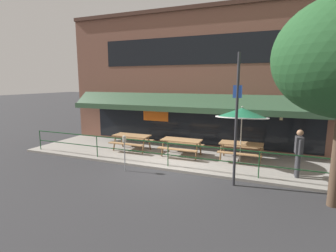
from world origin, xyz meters
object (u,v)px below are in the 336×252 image
at_px(parking_meter_near, 124,142).
at_px(picnic_table_right, 241,147).
at_px(patio_umbrella_right, 242,113).
at_px(picnic_table_centre, 181,143).
at_px(pedestrian_walking, 299,151).
at_px(picnic_table_left, 132,138).
at_px(street_sign_pole, 236,120).

bearing_deg(parking_meter_near, picnic_table_right, 34.86).
bearing_deg(patio_umbrella_right, picnic_table_centre, -179.13).
bearing_deg(pedestrian_walking, parking_meter_near, -165.69).
bearing_deg(picnic_table_right, patio_umbrella_right, -90.00).
relative_size(patio_umbrella_right, pedestrian_walking, 1.40).
bearing_deg(parking_meter_near, pedestrian_walking, 14.31).
xyz_separation_m(picnic_table_left, pedestrian_walking, (7.30, -0.96, 0.35)).
bearing_deg(picnic_table_centre, street_sign_pole, -41.15).
bearing_deg(parking_meter_near, picnic_table_centre, 60.06).
xyz_separation_m(patio_umbrella_right, street_sign_pole, (0.11, -2.40, 0.06)).
xyz_separation_m(picnic_table_centre, picnic_table_right, (2.60, 0.30, 0.00)).
distance_m(pedestrian_walking, street_sign_pole, 2.72).
relative_size(picnic_table_centre, patio_umbrella_right, 0.75).
height_order(picnic_table_left, parking_meter_near, parking_meter_near).
distance_m(picnic_table_left, street_sign_pole, 6.01).
bearing_deg(picnic_table_left, patio_umbrella_right, 0.29).
bearing_deg(parking_meter_near, picnic_table_left, 114.47).
bearing_deg(patio_umbrella_right, parking_meter_near, -147.74).
distance_m(patio_umbrella_right, pedestrian_walking, 2.58).
relative_size(picnic_table_right, pedestrian_walking, 1.05).
distance_m(patio_umbrella_right, parking_meter_near, 4.90).
height_order(picnic_table_left, street_sign_pole, street_sign_pole).
bearing_deg(picnic_table_centre, picnic_table_right, 6.69).
bearing_deg(picnic_table_left, street_sign_pole, -24.14).
bearing_deg(picnic_table_right, street_sign_pole, -87.72).
relative_size(picnic_table_centre, street_sign_pole, 0.41).
bearing_deg(picnic_table_left, parking_meter_near, -65.53).
relative_size(patio_umbrella_right, parking_meter_near, 1.68).
relative_size(picnic_table_left, patio_umbrella_right, 0.75).
relative_size(picnic_table_centre, pedestrian_walking, 1.05).
bearing_deg(patio_umbrella_right, street_sign_pole, -87.47).
relative_size(picnic_table_centre, parking_meter_near, 1.27).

